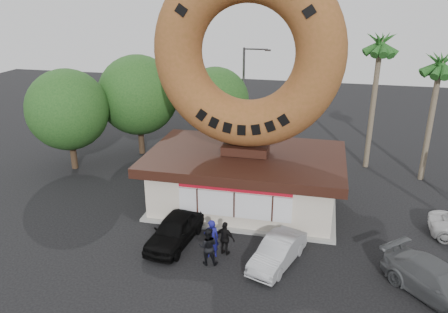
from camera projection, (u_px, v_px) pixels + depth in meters
ground at (221, 262)px, 20.65m from camera, size 90.00×90.00×0.00m
donut_shop at (245, 178)px, 25.47m from camera, size 11.20×7.20×3.80m
giant_donut at (247, 53)px, 22.92m from camera, size 10.24×2.61×10.24m
tree_west at (138, 95)px, 32.81m from camera, size 6.00×6.00×7.65m
tree_mid at (215, 101)px, 33.70m from camera, size 5.20×5.20×6.63m
tree_far at (68, 110)px, 30.02m from camera, size 5.60×5.60×7.14m
palm_near at (380, 49)px, 28.82m from camera, size 2.60×2.60×9.75m
palm_far at (440, 69)px, 27.05m from camera, size 2.60×2.60×8.75m
street_lamp at (245, 94)px, 34.00m from camera, size 2.11×0.20×8.00m
person_left at (211, 238)px, 20.76m from camera, size 0.85×0.71×1.97m
person_center at (208, 246)px, 20.22m from camera, size 1.01×0.84×1.87m
person_right at (225, 238)px, 20.97m from camera, size 1.10×0.69×1.74m
car_black at (175, 230)px, 21.97m from camera, size 2.28×4.52×1.48m
car_silver at (278, 252)px, 20.30m from camera, size 2.58×4.15×1.29m
car_grey at (439, 283)px, 18.00m from camera, size 4.88×5.09×1.46m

